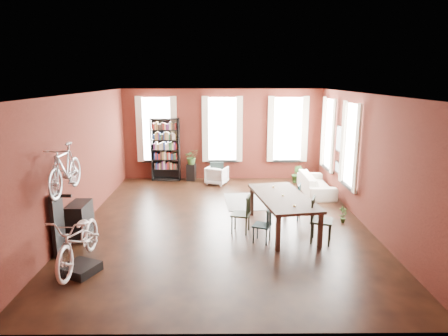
{
  "coord_description": "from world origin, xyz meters",
  "views": [
    {
      "loc": [
        -0.06,
        -9.53,
        3.58
      ],
      "look_at": [
        0.03,
        0.6,
        1.27
      ],
      "focal_mm": 32.0,
      "sensor_mm": 36.0,
      "label": 1
    }
  ],
  "objects_px": {
    "dining_chair_c": "(322,221)",
    "console_table": "(80,220)",
    "dining_chair_b": "(241,214)",
    "cream_sofa": "(316,180)",
    "bike_trainer": "(80,269)",
    "dining_chair_d": "(306,202)",
    "bicycle_floor": "(77,215)",
    "white_armchair": "(217,174)",
    "plant_stand": "(191,172)",
    "dining_chair_a": "(262,225)",
    "bookshelf": "(166,150)",
    "dining_table": "(282,213)"
  },
  "relations": [
    {
      "from": "console_table",
      "to": "plant_stand",
      "type": "distance_m",
      "value": 5.56
    },
    {
      "from": "dining_chair_a",
      "to": "dining_table",
      "type": "bearing_deg",
      "value": 165.22
    },
    {
      "from": "console_table",
      "to": "bicycle_floor",
      "type": "distance_m",
      "value": 2.03
    },
    {
      "from": "bicycle_floor",
      "to": "dining_table",
      "type": "bearing_deg",
      "value": 29.34
    },
    {
      "from": "dining_table",
      "to": "dining_chair_b",
      "type": "bearing_deg",
      "value": 179.33
    },
    {
      "from": "bookshelf",
      "to": "bike_trainer",
      "type": "xyz_separation_m",
      "value": [
        -0.69,
        -6.96,
        -1.01
      ]
    },
    {
      "from": "bookshelf",
      "to": "dining_table",
      "type": "bearing_deg",
      "value": -54.66
    },
    {
      "from": "dining_chair_a",
      "to": "cream_sofa",
      "type": "xyz_separation_m",
      "value": [
        2.1,
        3.84,
        0.01
      ]
    },
    {
      "from": "dining_chair_b",
      "to": "bicycle_floor",
      "type": "height_order",
      "value": "bicycle_floor"
    },
    {
      "from": "dining_chair_c",
      "to": "white_armchair",
      "type": "bearing_deg",
      "value": 44.18
    },
    {
      "from": "dining_chair_c",
      "to": "plant_stand",
      "type": "xyz_separation_m",
      "value": [
        -3.26,
        5.47,
        -0.21
      ]
    },
    {
      "from": "bicycle_floor",
      "to": "dining_chair_d",
      "type": "bearing_deg",
      "value": 32.28
    },
    {
      "from": "dining_chair_a",
      "to": "console_table",
      "type": "xyz_separation_m",
      "value": [
        -4.13,
        0.34,
        0.01
      ]
    },
    {
      "from": "dining_chair_d",
      "to": "cream_sofa",
      "type": "distance_m",
      "value": 2.55
    },
    {
      "from": "dining_chair_d",
      "to": "console_table",
      "type": "xyz_separation_m",
      "value": [
        -5.39,
        -1.09,
        -0.06
      ]
    },
    {
      "from": "plant_stand",
      "to": "dining_chair_d",
      "type": "bearing_deg",
      "value": -51.35
    },
    {
      "from": "dining_chair_d",
      "to": "console_table",
      "type": "relative_size",
      "value": 1.14
    },
    {
      "from": "dining_chair_c",
      "to": "plant_stand",
      "type": "bearing_deg",
      "value": 49.74
    },
    {
      "from": "dining_chair_b",
      "to": "console_table",
      "type": "relative_size",
      "value": 1.12
    },
    {
      "from": "dining_chair_c",
      "to": "cream_sofa",
      "type": "height_order",
      "value": "dining_chair_c"
    },
    {
      "from": "cream_sofa",
      "to": "plant_stand",
      "type": "height_order",
      "value": "cream_sofa"
    },
    {
      "from": "dining_chair_a",
      "to": "plant_stand",
      "type": "height_order",
      "value": "dining_chair_a"
    },
    {
      "from": "dining_chair_a",
      "to": "dining_chair_b",
      "type": "bearing_deg",
      "value": -119.24
    },
    {
      "from": "dining_chair_b",
      "to": "dining_chair_c",
      "type": "distance_m",
      "value": 1.85
    },
    {
      "from": "dining_chair_b",
      "to": "dining_chair_c",
      "type": "xyz_separation_m",
      "value": [
        1.75,
        -0.59,
        0.05
      ]
    },
    {
      "from": "dining_chair_d",
      "to": "white_armchair",
      "type": "relative_size",
      "value": 1.37
    },
    {
      "from": "dining_chair_c",
      "to": "console_table",
      "type": "xyz_separation_m",
      "value": [
        -5.44,
        0.36,
        -0.1
      ]
    },
    {
      "from": "dining_chair_c",
      "to": "white_armchair",
      "type": "height_order",
      "value": "dining_chair_c"
    },
    {
      "from": "dining_chair_b",
      "to": "cream_sofa",
      "type": "distance_m",
      "value": 4.14
    },
    {
      "from": "dining_chair_c",
      "to": "console_table",
      "type": "bearing_deg",
      "value": 105.19
    },
    {
      "from": "bike_trainer",
      "to": "dining_chair_d",
      "type": "bearing_deg",
      "value": 30.66
    },
    {
      "from": "dining_chair_b",
      "to": "cream_sofa",
      "type": "relative_size",
      "value": 0.43
    },
    {
      "from": "white_armchair",
      "to": "bicycle_floor",
      "type": "bearing_deg",
      "value": 90.83
    },
    {
      "from": "console_table",
      "to": "plant_stand",
      "type": "bearing_deg",
      "value": 66.94
    },
    {
      "from": "white_armchair",
      "to": "bicycle_floor",
      "type": "height_order",
      "value": "bicycle_floor"
    },
    {
      "from": "dining_table",
      "to": "dining_chair_c",
      "type": "height_order",
      "value": "dining_chair_c"
    },
    {
      "from": "dining_table",
      "to": "bicycle_floor",
      "type": "relative_size",
      "value": 1.26
    },
    {
      "from": "dining_chair_c",
      "to": "bookshelf",
      "type": "xyz_separation_m",
      "value": [
        -4.16,
        5.56,
        0.6
      ]
    },
    {
      "from": "white_armchair",
      "to": "plant_stand",
      "type": "relative_size",
      "value": 1.13
    },
    {
      "from": "dining_chair_b",
      "to": "white_armchair",
      "type": "height_order",
      "value": "dining_chair_b"
    },
    {
      "from": "bicycle_floor",
      "to": "bike_trainer",
      "type": "bearing_deg",
      "value": 143.67
    },
    {
      "from": "bookshelf",
      "to": "dining_chair_a",
      "type": "bearing_deg",
      "value": -62.78
    },
    {
      "from": "dining_chair_c",
      "to": "dining_chair_d",
      "type": "relative_size",
      "value": 1.1
    },
    {
      "from": "dining_chair_a",
      "to": "plant_stand",
      "type": "relative_size",
      "value": 1.32
    },
    {
      "from": "dining_table",
      "to": "white_armchair",
      "type": "height_order",
      "value": "dining_table"
    },
    {
      "from": "bookshelf",
      "to": "cream_sofa",
      "type": "distance_m",
      "value": 5.28
    },
    {
      "from": "dining_chair_c",
      "to": "console_table",
      "type": "height_order",
      "value": "dining_chair_c"
    },
    {
      "from": "bicycle_floor",
      "to": "white_armchair",
      "type": "bearing_deg",
      "value": 70.22
    },
    {
      "from": "bike_trainer",
      "to": "dining_chair_c",
      "type": "bearing_deg",
      "value": 16.12
    },
    {
      "from": "bike_trainer",
      "to": "cream_sofa",
      "type": "bearing_deg",
      "value": 42.99
    }
  ]
}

